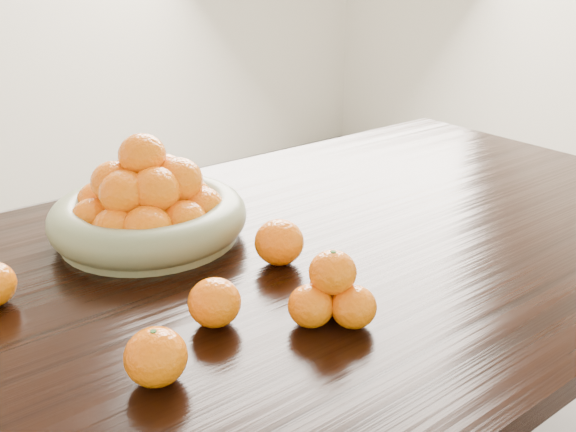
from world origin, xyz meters
TOP-DOWN VIEW (x-y plane):
  - dining_table at (0.00, 0.00)m, footprint 2.00×1.00m
  - fruit_bowl at (-0.10, 0.21)m, footprint 0.36×0.36m
  - orange_pyramid at (-0.02, -0.21)m, footprint 0.12×0.12m
  - loose_orange_0 at (-0.29, -0.19)m, footprint 0.08×0.08m
  - loose_orange_1 at (-0.16, -0.12)m, footprint 0.08×0.08m
  - loose_orange_2 at (0.02, -0.02)m, footprint 0.08×0.08m

SIDE VIEW (x-z plane):
  - dining_table at x=0.00m, z-range 0.29..1.04m
  - loose_orange_1 at x=-0.16m, z-range 0.75..0.82m
  - loose_orange_0 at x=-0.29m, z-range 0.75..0.82m
  - loose_orange_2 at x=0.02m, z-range 0.75..0.83m
  - orange_pyramid at x=-0.02m, z-range 0.74..0.85m
  - fruit_bowl at x=-0.10m, z-range 0.71..0.90m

